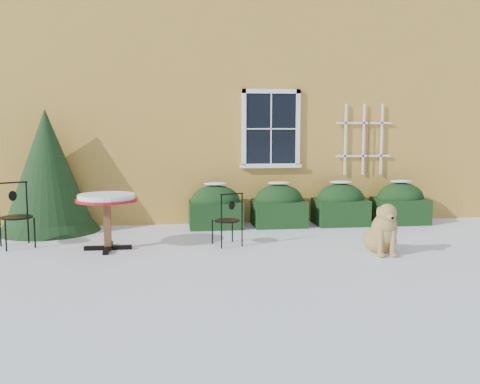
{
  "coord_description": "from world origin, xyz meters",
  "views": [
    {
      "loc": [
        -1.16,
        -8.05,
        2.01
      ],
      "look_at": [
        0.0,
        1.0,
        0.9
      ],
      "focal_mm": 40.0,
      "sensor_mm": 36.0,
      "label": 1
    }
  ],
  "objects": [
    {
      "name": "house",
      "position": [
        0.0,
        7.0,
        3.22
      ],
      "size": [
        12.4,
        8.4,
        6.4
      ],
      "color": "gold",
      "rests_on": "ground"
    },
    {
      "name": "hedge_row",
      "position": [
        1.65,
        2.55,
        0.4
      ],
      "size": [
        4.95,
        0.8,
        0.91
      ],
      "color": "black",
      "rests_on": "ground"
    },
    {
      "name": "patio_chair_near",
      "position": [
        -0.23,
        0.84,
        0.46
      ],
      "size": [
        0.52,
        0.51,
        0.92
      ],
      "rotation": [
        0.0,
        0.0,
        3.47
      ],
      "color": "black",
      "rests_on": "ground"
    },
    {
      "name": "bistro_table",
      "position": [
        -2.22,
        0.79,
        0.77
      ],
      "size": [
        0.99,
        0.99,
        0.92
      ],
      "rotation": [
        0.0,
        0.0,
        -0.39
      ],
      "color": "black",
      "rests_on": "ground"
    },
    {
      "name": "evergreen_shrub",
      "position": [
        -3.54,
        2.58,
        0.95
      ],
      "size": [
        1.95,
        1.95,
        2.36
      ],
      "rotation": [
        0.0,
        0.0,
        0.32
      ],
      "color": "black",
      "rests_on": "ground"
    },
    {
      "name": "ground",
      "position": [
        0.0,
        0.0,
        0.0
      ],
      "size": [
        80.0,
        80.0,
        0.0
      ],
      "primitive_type": "plane",
      "color": "white",
      "rests_on": "ground"
    },
    {
      "name": "patio_chair_far",
      "position": [
        -3.78,
        1.23,
        0.54
      ],
      "size": [
        0.65,
        0.64,
        1.09
      ],
      "rotation": [
        0.0,
        0.0,
        0.47
      ],
      "color": "black",
      "rests_on": "ground"
    },
    {
      "name": "dog",
      "position": [
        2.16,
        -0.04,
        0.34
      ],
      "size": [
        0.59,
        0.94,
        0.85
      ],
      "rotation": [
        0.0,
        0.0,
        -0.06
      ],
      "color": "tan",
      "rests_on": "ground"
    }
  ]
}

